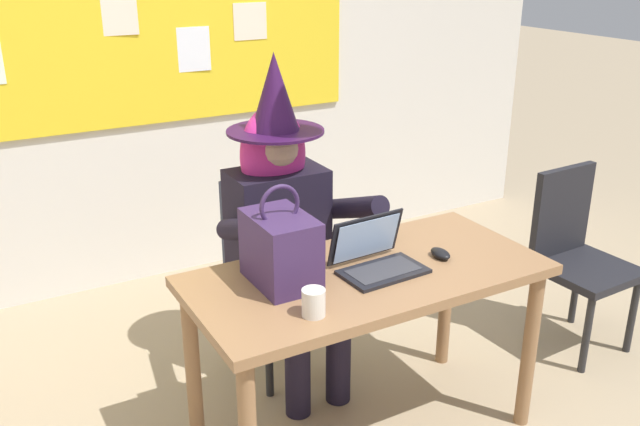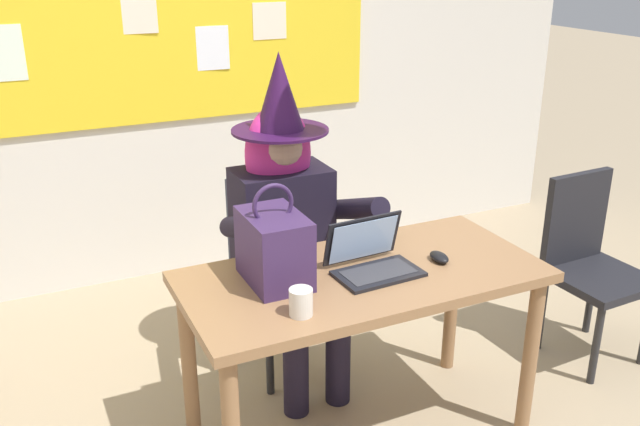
{
  "view_description": "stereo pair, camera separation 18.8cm",
  "coord_description": "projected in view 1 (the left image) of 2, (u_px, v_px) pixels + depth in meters",
  "views": [
    {
      "loc": [
        -1.1,
        -1.85,
        1.91
      ],
      "look_at": [
        0.19,
        0.44,
        0.89
      ],
      "focal_mm": 39.14,
      "sensor_mm": 36.0,
      "label": 1
    },
    {
      "loc": [
        -0.93,
        -1.93,
        1.91
      ],
      "look_at": [
        0.19,
        0.44,
        0.89
      ],
      "focal_mm": 39.14,
      "sensor_mm": 36.0,
      "label": 2
    }
  ],
  "objects": [
    {
      "name": "handbag",
      "position": [
        281.0,
        249.0,
        2.5
      ],
      "size": [
        0.2,
        0.3,
        0.38
      ],
      "rotation": [
        0.0,
        0.0,
        0.06
      ],
      "color": "#38234C",
      "rests_on": "desk_main"
    },
    {
      "name": "coffee_mug",
      "position": [
        314.0,
        303.0,
        2.31
      ],
      "size": [
        0.08,
        0.08,
        0.09
      ],
      "primitive_type": "cylinder",
      "color": "silver",
      "rests_on": "desk_main"
    },
    {
      "name": "computer_mouse",
      "position": [
        440.0,
        253.0,
        2.75
      ],
      "size": [
        0.07,
        0.11,
        0.03
      ],
      "primitive_type": "ellipsoid",
      "rotation": [
        0.0,
        0.0,
        -0.07
      ],
      "color": "black",
      "rests_on": "desk_main"
    },
    {
      "name": "wall_back_bulletin",
      "position": [
        149.0,
        39.0,
        3.85
      ],
      "size": [
        5.53,
        2.1,
        2.8
      ],
      "color": "silver",
      "rests_on": "ground"
    },
    {
      "name": "chair_at_desk",
      "position": [
        272.0,
        263.0,
        3.25
      ],
      "size": [
        0.45,
        0.45,
        0.92
      ],
      "rotation": [
        0.0,
        0.0,
        -1.5
      ],
      "color": "#2D3347",
      "rests_on": "ground"
    },
    {
      "name": "laptop",
      "position": [
        376.0,
        258.0,
        2.64
      ],
      "size": [
        0.33,
        0.26,
        0.2
      ],
      "rotation": [
        0.0,
        0.0,
        0.05
      ],
      "color": "black",
      "rests_on": "desk_main"
    },
    {
      "name": "desk_main",
      "position": [
        367.0,
        295.0,
        2.68
      ],
      "size": [
        1.37,
        0.66,
        0.75
      ],
      "rotation": [
        0.0,
        0.0,
        -0.0
      ],
      "color": "#8E6642",
      "rests_on": "ground"
    },
    {
      "name": "chair_extra_corner",
      "position": [
        575.0,
        250.0,
        3.43
      ],
      "size": [
        0.44,
        0.44,
        0.89
      ],
      "rotation": [
        0.0,
        0.0,
        4.76
      ],
      "color": "black",
      "rests_on": "ground"
    },
    {
      "name": "person_costumed",
      "position": [
        283.0,
        212.0,
        3.04
      ],
      "size": [
        0.59,
        0.67,
        1.49
      ],
      "rotation": [
        0.0,
        0.0,
        -1.58
      ],
      "color": "black",
      "rests_on": "ground"
    }
  ]
}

